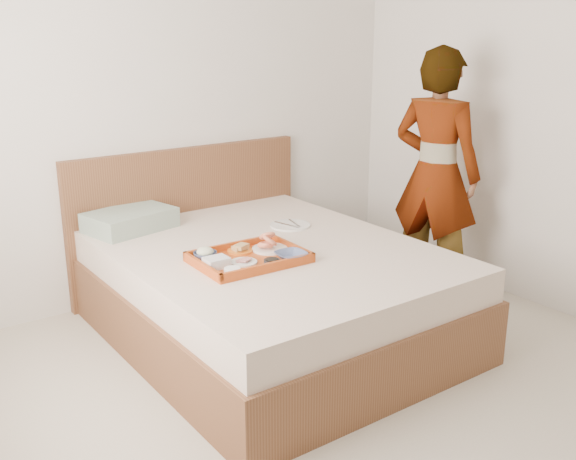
% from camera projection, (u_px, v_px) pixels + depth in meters
% --- Properties ---
extents(ground, '(3.50, 4.00, 0.01)m').
position_uv_depth(ground, '(378.00, 421.00, 2.99)').
color(ground, beige).
rests_on(ground, ground).
extents(wall_back, '(3.50, 0.01, 2.60)m').
position_uv_depth(wall_back, '(166.00, 93.00, 4.16)').
color(wall_back, silver).
rests_on(wall_back, ground).
extents(bed, '(1.65, 2.00, 0.53)m').
position_uv_depth(bed, '(270.00, 292.00, 3.74)').
color(bed, brown).
rests_on(bed, ground).
extents(headboard, '(1.65, 0.06, 0.95)m').
position_uv_depth(headboard, '(188.00, 218.00, 4.43)').
color(headboard, brown).
rests_on(headboard, ground).
extents(pillow, '(0.55, 0.43, 0.12)m').
position_uv_depth(pillow, '(130.00, 220.00, 3.98)').
color(pillow, '#A1B8A3').
rests_on(pillow, bed).
extents(tray, '(0.57, 0.42, 0.05)m').
position_uv_depth(tray, '(249.00, 257.00, 3.44)').
color(tray, '#B23F11').
rests_on(tray, bed).
extents(prawn_plate, '(0.20, 0.20, 0.01)m').
position_uv_depth(prawn_plate, '(270.00, 249.00, 3.58)').
color(prawn_plate, white).
rests_on(prawn_plate, tray).
extents(navy_bowl_big, '(0.16, 0.16, 0.04)m').
position_uv_depth(navy_bowl_big, '(291.00, 256.00, 3.43)').
color(navy_bowl_big, '#122343').
rests_on(navy_bowl_big, tray).
extents(sauce_dish, '(0.08, 0.08, 0.03)m').
position_uv_depth(sauce_dish, '(272.00, 262.00, 3.35)').
color(sauce_dish, black).
rests_on(sauce_dish, tray).
extents(meat_plate, '(0.14, 0.14, 0.01)m').
position_uv_depth(meat_plate, '(244.00, 262.00, 3.38)').
color(meat_plate, white).
rests_on(meat_plate, tray).
extents(bread_plate, '(0.14, 0.14, 0.01)m').
position_uv_depth(bread_plate, '(240.00, 251.00, 3.55)').
color(bread_plate, orange).
rests_on(bread_plate, tray).
extents(salad_bowl, '(0.13, 0.13, 0.04)m').
position_uv_depth(salad_bowl, '(205.00, 255.00, 3.44)').
color(salad_bowl, '#122343').
rests_on(salad_bowl, tray).
extents(plastic_tub, '(0.12, 0.10, 0.05)m').
position_uv_depth(plastic_tub, '(217.00, 262.00, 3.32)').
color(plastic_tub, silver).
rests_on(plastic_tub, tray).
extents(cheese_round, '(0.08, 0.08, 0.03)m').
position_uv_depth(cheese_round, '(232.00, 271.00, 3.24)').
color(cheese_round, white).
rests_on(cheese_round, tray).
extents(dinner_plate, '(0.27, 0.27, 0.01)m').
position_uv_depth(dinner_plate, '(290.00, 225.00, 4.06)').
color(dinner_plate, white).
rests_on(dinner_plate, bed).
extents(person, '(0.54, 0.67, 1.60)m').
position_uv_depth(person, '(436.00, 174.00, 4.23)').
color(person, silver).
rests_on(person, ground).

